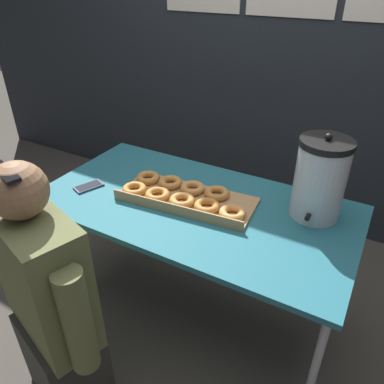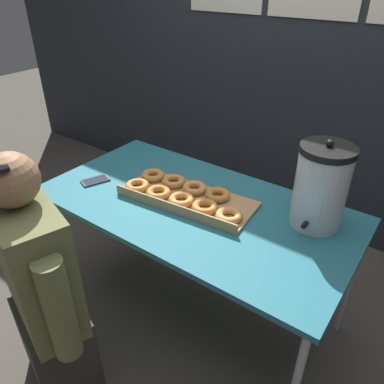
# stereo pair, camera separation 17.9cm
# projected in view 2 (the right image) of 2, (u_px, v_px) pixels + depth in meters

# --- Properties ---
(ground_plane) EXTENTS (12.00, 12.00, 0.00)m
(ground_plane) POSITION_uv_depth(u_px,v_px,m) (194.00, 309.00, 2.20)
(ground_plane) COLOR #4C473F
(back_wall) EXTENTS (6.00, 0.11, 2.66)m
(back_wall) POSITION_uv_depth(u_px,v_px,m) (310.00, 37.00, 2.37)
(back_wall) COLOR #23282D
(back_wall) RESTS_ON ground
(folding_table) EXTENTS (1.53, 0.80, 0.74)m
(folding_table) POSITION_uv_depth(u_px,v_px,m) (194.00, 211.00, 1.84)
(folding_table) COLOR #236675
(folding_table) RESTS_ON ground
(donut_box) EXTENTS (0.69, 0.34, 0.05)m
(donut_box) POSITION_uv_depth(u_px,v_px,m) (184.00, 195.00, 1.83)
(donut_box) COLOR tan
(donut_box) RESTS_ON folding_table
(coffee_urn) EXTENTS (0.23, 0.26, 0.40)m
(coffee_urn) POSITION_uv_depth(u_px,v_px,m) (321.00, 187.00, 1.58)
(coffee_urn) COLOR silver
(coffee_urn) RESTS_ON folding_table
(cell_phone) EXTENTS (0.12, 0.16, 0.01)m
(cell_phone) POSITION_uv_depth(u_px,v_px,m) (95.00, 180.00, 1.99)
(cell_phone) COLOR #2D334C
(cell_phone) RESTS_ON folding_table
(person_seated) EXTENTS (0.60, 0.35, 1.20)m
(person_seated) POSITION_uv_depth(u_px,v_px,m) (43.00, 293.00, 1.55)
(person_seated) COLOR #33332D
(person_seated) RESTS_ON ground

